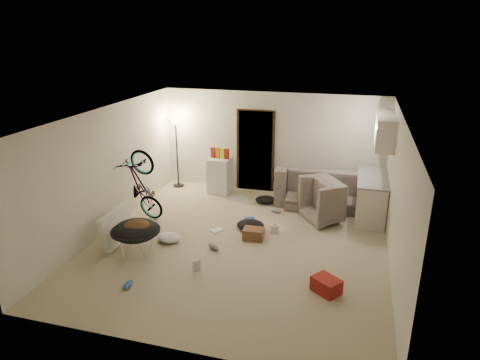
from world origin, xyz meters
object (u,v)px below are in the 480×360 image
(armchair, at_px, (335,203))
(drink_case_b, at_px, (326,285))
(floor_lamp, at_px, (176,138))
(drink_case_a, at_px, (253,234))
(sofa, at_px, (324,191))
(bicycle, at_px, (143,201))
(mini_fridge, at_px, (220,175))
(kitchen_counter, at_px, (371,198))
(juicer, at_px, (275,228))
(tv_box, at_px, (117,227))
(saucer_chair, at_px, (136,235))

(armchair, xyz_separation_m, drink_case_b, (0.07, -2.91, -0.21))
(floor_lamp, height_order, drink_case_a, floor_lamp)
(drink_case_b, bearing_deg, sofa, 132.46)
(sofa, xyz_separation_m, bicycle, (-3.69, -1.93, 0.10))
(mini_fridge, bearing_deg, bicycle, -116.32)
(kitchen_counter, bearing_deg, sofa, 156.61)
(floor_lamp, height_order, sofa, floor_lamp)
(kitchen_counter, relative_size, bicycle, 0.91)
(bicycle, bearing_deg, mini_fridge, -19.74)
(floor_lamp, height_order, drink_case_b, floor_lamp)
(armchair, xyz_separation_m, mini_fridge, (-2.90, 0.82, 0.11))
(bicycle, distance_m, drink_case_a, 2.56)
(armchair, xyz_separation_m, drink_case_a, (-1.46, -1.48, -0.22))
(bicycle, distance_m, juicer, 2.89)
(mini_fridge, bearing_deg, kitchen_counter, -6.72)
(armchair, relative_size, mini_fridge, 1.15)
(drink_case_a, distance_m, drink_case_b, 2.10)
(drink_case_b, bearing_deg, floor_lamp, 174.05)
(bicycle, height_order, mini_fridge, bicycle)
(mini_fridge, height_order, tv_box, mini_fridge)
(saucer_chair, distance_m, tv_box, 0.67)
(sofa, relative_size, bicycle, 1.37)
(armchair, bearing_deg, kitchen_counter, -103.49)
(sofa, relative_size, drink_case_b, 5.35)
(drink_case_a, bearing_deg, saucer_chair, -152.82)
(sofa, height_order, saucer_chair, sofa)
(armchair, height_order, mini_fridge, mini_fridge)
(kitchen_counter, bearing_deg, armchair, -159.97)
(drink_case_a, height_order, juicer, juicer)
(kitchen_counter, bearing_deg, saucer_chair, -145.36)
(mini_fridge, bearing_deg, juicer, -44.99)
(bicycle, distance_m, drink_case_b, 4.41)
(tv_box, bearing_deg, juicer, 22.38)
(armchair, xyz_separation_m, tv_box, (-3.99, -2.28, -0.01))
(floor_lamp, xyz_separation_m, drink_case_b, (4.15, -3.83, -1.19))
(kitchen_counter, height_order, drink_case_b, kitchen_counter)
(saucer_chair, xyz_separation_m, drink_case_a, (1.93, 1.12, -0.27))
(juicer, bearing_deg, floor_lamp, 146.00)
(bicycle, xyz_separation_m, drink_case_a, (2.52, -0.27, -0.32))
(floor_lamp, relative_size, tv_box, 1.87)
(sofa, distance_m, drink_case_b, 3.65)
(mini_fridge, distance_m, juicer, 2.63)
(kitchen_counter, height_order, mini_fridge, mini_fridge)
(floor_lamp, distance_m, kitchen_counter, 4.95)
(saucer_chair, distance_m, drink_case_a, 2.25)
(kitchen_counter, distance_m, juicer, 2.32)
(kitchen_counter, distance_m, saucer_chair, 5.04)
(kitchen_counter, bearing_deg, drink_case_a, -141.64)
(drink_case_b, relative_size, juicer, 1.67)
(tv_box, bearing_deg, bicycle, 89.80)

